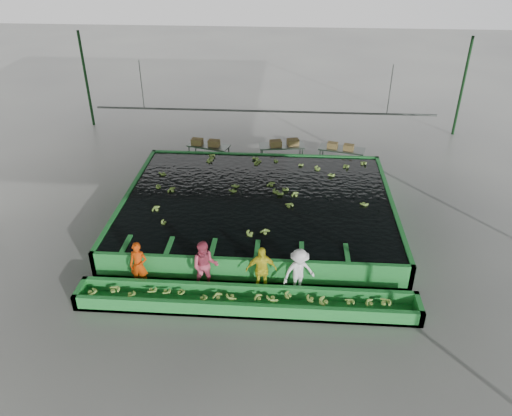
# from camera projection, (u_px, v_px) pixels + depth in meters

# --- Properties ---
(ground) EXTENTS (80.00, 80.00, 0.00)m
(ground) POSITION_uv_depth(u_px,v_px,m) (255.00, 239.00, 17.71)
(ground) COLOR slate
(ground) RESTS_ON ground
(shed_roof) EXTENTS (20.00, 22.00, 0.04)m
(shed_roof) POSITION_uv_depth(u_px,v_px,m) (255.00, 103.00, 15.19)
(shed_roof) COLOR gray
(shed_roof) RESTS_ON shed_posts
(shed_posts) EXTENTS (20.00, 22.00, 5.00)m
(shed_posts) POSITION_uv_depth(u_px,v_px,m) (255.00, 176.00, 16.45)
(shed_posts) COLOR black
(shed_posts) RESTS_ON ground
(flotation_tank) EXTENTS (10.00, 8.00, 0.90)m
(flotation_tank) POSITION_uv_depth(u_px,v_px,m) (258.00, 207.00, 18.78)
(flotation_tank) COLOR #238935
(flotation_tank) RESTS_ON ground
(tank_water) EXTENTS (9.70, 7.70, 0.00)m
(tank_water) POSITION_uv_depth(u_px,v_px,m) (258.00, 198.00, 18.57)
(tank_water) COLOR black
(tank_water) RESTS_ON flotation_tank
(sorting_trough) EXTENTS (10.00, 1.00, 0.50)m
(sorting_trough) POSITION_uv_depth(u_px,v_px,m) (246.00, 301.00, 14.48)
(sorting_trough) COLOR #238935
(sorting_trough) RESTS_ON ground
(cableway_rail) EXTENTS (0.08, 0.08, 14.00)m
(cableway_rail) POSITION_uv_depth(u_px,v_px,m) (264.00, 111.00, 20.51)
(cableway_rail) COLOR #59605B
(cableway_rail) RESTS_ON shed_roof
(rail_hanger_left) EXTENTS (0.04, 0.04, 2.00)m
(rail_hanger_left) POSITION_uv_depth(u_px,v_px,m) (142.00, 85.00, 20.31)
(rail_hanger_left) COLOR #59605B
(rail_hanger_left) RESTS_ON shed_roof
(rail_hanger_right) EXTENTS (0.04, 0.04, 2.00)m
(rail_hanger_right) POSITION_uv_depth(u_px,v_px,m) (390.00, 90.00, 19.70)
(rail_hanger_right) COLOR #59605B
(rail_hanger_right) RESTS_ON shed_roof
(worker_a) EXTENTS (0.60, 0.42, 1.55)m
(worker_a) POSITION_uv_depth(u_px,v_px,m) (139.00, 265.00, 15.11)
(worker_a) COLOR #DC3F07
(worker_a) RESTS_ON ground
(worker_b) EXTENTS (0.90, 0.74, 1.68)m
(worker_b) POSITION_uv_depth(u_px,v_px,m) (205.00, 266.00, 14.95)
(worker_b) COLOR #CB4661
(worker_b) RESTS_ON ground
(worker_c) EXTENTS (0.98, 0.53, 1.59)m
(worker_c) POSITION_uv_depth(u_px,v_px,m) (261.00, 270.00, 14.87)
(worker_c) COLOR yellow
(worker_c) RESTS_ON ground
(worker_d) EXTENTS (1.16, 0.94, 1.56)m
(worker_d) POSITION_uv_depth(u_px,v_px,m) (299.00, 272.00, 14.81)
(worker_d) COLOR white
(worker_d) RESTS_ON ground
(packing_table_left) EXTENTS (2.03, 1.25, 0.86)m
(packing_table_left) POSITION_uv_depth(u_px,v_px,m) (209.00, 154.00, 23.08)
(packing_table_left) COLOR #59605B
(packing_table_left) RESTS_ON ground
(packing_table_mid) EXTENTS (2.12, 1.09, 0.92)m
(packing_table_mid) POSITION_uv_depth(u_px,v_px,m) (281.00, 154.00, 22.94)
(packing_table_mid) COLOR #59605B
(packing_table_mid) RESTS_ON ground
(packing_table_right) EXTENTS (2.16, 1.28, 0.92)m
(packing_table_right) POSITION_uv_depth(u_px,v_px,m) (341.00, 158.00, 22.63)
(packing_table_right) COLOR #59605B
(packing_table_right) RESTS_ON ground
(box_stack_left) EXTENTS (1.35, 0.54, 0.28)m
(box_stack_left) POSITION_uv_depth(u_px,v_px,m) (206.00, 145.00, 22.85)
(box_stack_left) COLOR olive
(box_stack_left) RESTS_ON packing_table_left
(box_stack_mid) EXTENTS (1.36, 0.71, 0.28)m
(box_stack_mid) POSITION_uv_depth(u_px,v_px,m) (284.00, 146.00, 22.66)
(box_stack_mid) COLOR olive
(box_stack_mid) RESTS_ON packing_table_mid
(box_stack_right) EXTENTS (1.22, 0.61, 0.25)m
(box_stack_right) POSITION_uv_depth(u_px,v_px,m) (340.00, 149.00, 22.35)
(box_stack_right) COLOR olive
(box_stack_right) RESTS_ON packing_table_right
(floating_bananas) EXTENTS (8.76, 5.97, 0.12)m
(floating_bananas) POSITION_uv_depth(u_px,v_px,m) (259.00, 188.00, 19.26)
(floating_bananas) COLOR #87B544
(floating_bananas) RESTS_ON tank_water
(trough_bananas) EXTENTS (8.98, 0.60, 0.12)m
(trough_bananas) POSITION_uv_depth(u_px,v_px,m) (246.00, 297.00, 14.41)
(trough_bananas) COLOR #87B544
(trough_bananas) RESTS_ON sorting_trough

